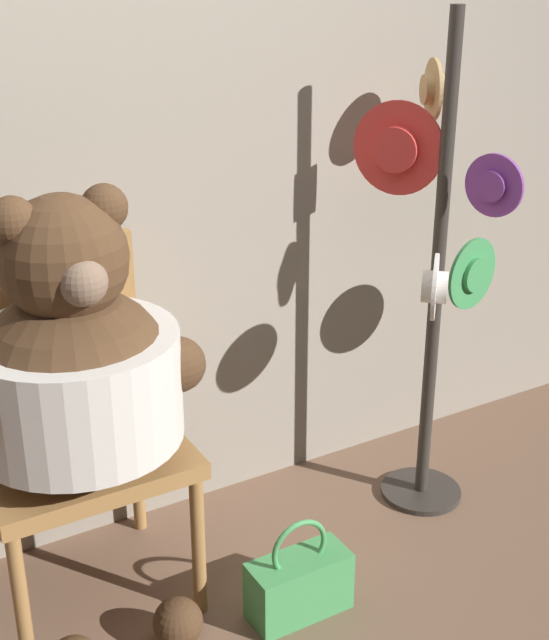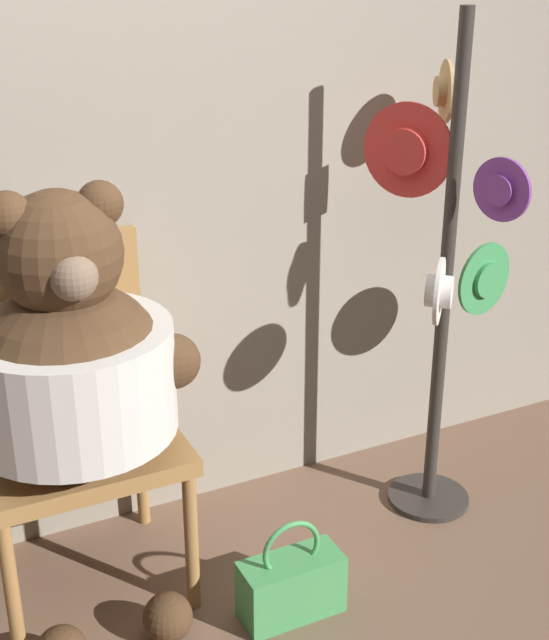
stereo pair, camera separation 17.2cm
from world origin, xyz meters
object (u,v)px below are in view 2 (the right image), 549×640
object	(u,v)px
handbag_on_ground	(291,584)
chair	(66,408)
hat_display_rack	(443,266)
teddy_bear	(71,368)

from	to	relation	value
handbag_on_ground	chair	bearing A→B (deg)	135.98
chair	hat_display_rack	size ratio (longest dim) A/B	0.63
hat_display_rack	teddy_bear	bearing A→B (deg)	-179.13
hat_display_rack	handbag_on_ground	distance (m)	1.07
chair	teddy_bear	bearing A→B (deg)	-93.57
handbag_on_ground	hat_display_rack	bearing A→B (deg)	24.63
chair	hat_display_rack	world-z (taller)	hat_display_rack
teddy_bear	chair	bearing A→B (deg)	86.43
chair	handbag_on_ground	world-z (taller)	chair
teddy_bear	hat_display_rack	size ratio (longest dim) A/B	0.77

